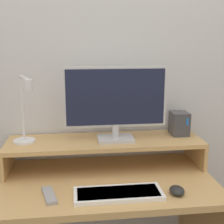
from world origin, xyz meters
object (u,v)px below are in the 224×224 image
Objects in this scene: mouse at (177,190)px; router_dock at (179,123)px; remote_control at (49,195)px; desk_lamp at (25,117)px; monitor at (116,101)px; keyboard at (118,193)px.

router_dock is at bearing 70.88° from mouse.
router_dock reaches higher than remote_control.
router_dock is 0.80× the size of remote_control.
desk_lamp is 0.41m from remote_control.
remote_control is at bearing -138.00° from monitor.
remote_control is (0.12, -0.28, -0.28)m from desk_lamp.
remote_control is at bearing -65.89° from desk_lamp.
desk_lamp reaches higher than router_dock.
desk_lamp reaches higher than mouse.
monitor is 0.39m from router_dock.
router_dock is at bearing 5.35° from desk_lamp.
remote_control is (-0.33, -0.29, -0.35)m from monitor.
monitor reaches higher than router_dock.
mouse is at bearing -4.38° from remote_control.
router_dock is 0.80m from remote_control.
mouse reaches higher than remote_control.
keyboard is at bearing -35.69° from desk_lamp.
monitor is 3.31× the size of remote_control.
mouse is (0.67, -0.32, -0.27)m from desk_lamp.
desk_lamp is 0.79m from mouse.
keyboard is at bearing 176.09° from mouse.
desk_lamp reaches higher than remote_control.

